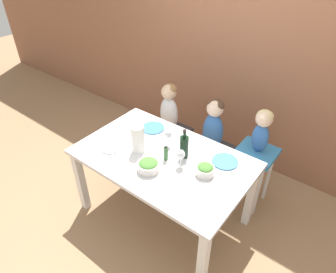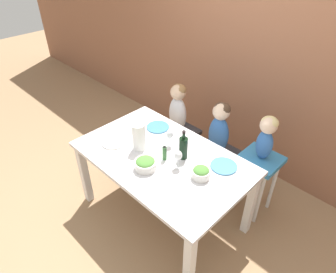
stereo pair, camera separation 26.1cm
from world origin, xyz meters
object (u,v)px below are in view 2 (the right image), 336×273
person_child_center (220,127)px  salad_bowl_large (145,164)px  dinner_plate_back_left (158,127)px  person_baby_right (267,134)px  wine_bottle (183,147)px  chair_far_left (177,135)px  paper_towel_roll (139,137)px  dinner_plate_back_right (224,166)px  salad_bowl_small (201,173)px  wine_glass_near (178,156)px  wine_glass_far (170,135)px  chair_far_center (216,157)px  person_child_left (178,106)px  chair_right_highchair (258,169)px  dinner_plate_front_left (114,142)px

person_child_center → salad_bowl_large: size_ratio=3.10×
person_child_center → dinner_plate_back_left: bearing=-137.0°
person_baby_right → wine_bottle: size_ratio=1.55×
chair_far_left → paper_towel_roll: paper_towel_roll is taller
wine_bottle → dinner_plate_back_right: 0.38m
salad_bowl_small → paper_towel_roll: bearing=-171.3°
person_baby_right → wine_glass_near: (-0.40, -0.72, -0.06)m
wine_glass_far → chair_far_center: bearing=73.4°
person_child_left → dinner_plate_back_right: bearing=-24.9°
person_child_left → salad_bowl_small: bearing=-37.2°
chair_far_left → wine_glass_near: (0.68, -0.72, 0.49)m
person_baby_right → wine_bottle: bearing=-127.1°
chair_far_left → wine_bottle: 0.99m
person_child_center → salad_bowl_large: (-0.08, -0.93, 0.03)m
chair_far_left → wine_glass_far: size_ratio=2.77×
person_child_center → wine_glass_far: (-0.16, -0.55, 0.10)m
person_child_center → person_baby_right: person_baby_right is taller
person_child_left → wine_bottle: person_child_left is taller
person_child_center → paper_towel_roll: person_child_center is taller
wine_glass_far → person_child_left: bearing=126.7°
person_child_left → dinner_plate_back_right: (0.95, -0.44, -0.02)m
chair_right_highchair → person_baby_right: bearing=90.0°
person_baby_right → dinner_plate_back_left: (-0.95, -0.43, -0.18)m
person_child_left → chair_far_left: bearing=-90.0°
person_baby_right → wine_glass_near: bearing=-118.8°
salad_bowl_large → chair_far_left: bearing=118.0°
dinner_plate_back_left → chair_far_left: bearing=105.9°
wine_glass_near → dinner_plate_front_left: wine_glass_near is taller
person_baby_right → chair_right_highchair: bearing=-90.0°
wine_bottle → salad_bowl_small: 0.29m
wine_glass_near → dinner_plate_back_left: wine_glass_near is taller
wine_glass_near → dinner_plate_back_left: size_ratio=0.75×
chair_far_center → salad_bowl_large: 1.02m
person_child_center → chair_far_center: bearing=-90.0°
person_child_left → wine_glass_near: person_child_left is taller
chair_far_left → dinner_plate_front_left: 0.97m
chair_far_left → dinner_plate_back_right: (0.95, -0.44, 0.38)m
salad_bowl_small → salad_bowl_large: bearing=-148.7°
chair_far_left → person_child_center: (0.58, 0.00, 0.40)m
person_child_left → paper_towel_roll: person_child_left is taller
person_child_center → chair_right_highchair: bearing=-0.2°
person_child_left → paper_towel_roll: bearing=-72.4°
chair_right_highchair → wine_glass_far: wine_glass_far is taller
person_child_left → paper_towel_roll: size_ratio=2.22×
wine_bottle → chair_far_left: bearing=136.3°
wine_glass_near → wine_glass_far: 0.31m
salad_bowl_large → dinner_plate_back_left: (-0.37, 0.50, -0.04)m
salad_bowl_large → wine_bottle: bearing=68.5°
person_baby_right → chair_far_left: bearing=-179.9°
wine_glass_near → salad_bowl_small: bearing=10.4°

